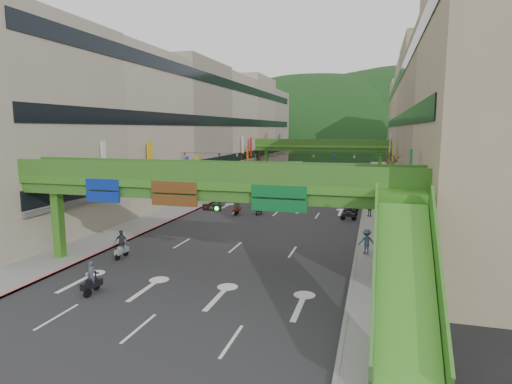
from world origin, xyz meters
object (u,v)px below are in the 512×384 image
(overpass_near, at_px, (214,194))
(car_yellow, at_px, (310,174))
(scooter_rider_near, at_px, (91,279))
(pedestrian_red, at_px, (402,267))
(car_silver, at_px, (295,173))
(scooter_rider_mid, at_px, (259,206))

(overpass_near, height_order, car_yellow, overpass_near)
(scooter_rider_near, xyz_separation_m, pedestrian_red, (16.71, 7.00, -0.03))
(scooter_rider_near, height_order, car_silver, scooter_rider_near)
(overpass_near, relative_size, car_silver, 6.07)
(scooter_rider_mid, distance_m, car_yellow, 36.49)
(scooter_rider_near, relative_size, car_yellow, 0.50)
(car_silver, bearing_deg, scooter_rider_near, -90.11)
(car_yellow, bearing_deg, scooter_rider_near, -101.60)
(scooter_rider_mid, xyz_separation_m, pedestrian_red, (13.63, -16.97, -0.11))
(scooter_rider_near, distance_m, car_silver, 61.01)
(car_yellow, height_order, pedestrian_red, pedestrian_red)
(scooter_rider_mid, distance_m, car_silver, 37.16)
(pedestrian_red, bearing_deg, scooter_rider_near, -172.53)
(overpass_near, bearing_deg, car_yellow, 92.56)
(overpass_near, height_order, car_silver, overpass_near)
(overpass_near, xyz_separation_m, car_yellow, (-2.50, 56.08, -4.56))
(scooter_rider_mid, xyz_separation_m, car_silver, (-2.92, 37.05, -0.18))
(scooter_rider_mid, relative_size, pedestrian_red, 1.11)
(scooter_rider_near, xyz_separation_m, car_silver, (0.17, 61.01, -0.10))
(scooter_rider_near, bearing_deg, overpass_near, 37.78)
(scooter_rider_mid, relative_size, car_yellow, 0.49)
(car_yellow, bearing_deg, overpass_near, -96.06)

